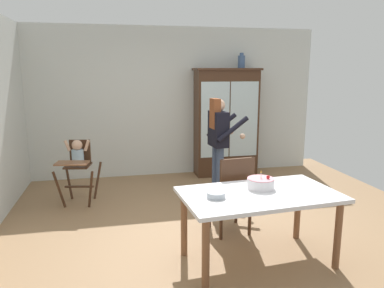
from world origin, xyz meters
name	(u,v)px	position (x,y,z in m)	size (l,w,h in m)	color
ground_plane	(212,230)	(0.00, 0.00, 0.00)	(6.24, 6.24, 0.00)	#93704C
wall_back	(175,102)	(0.00, 2.63, 1.35)	(5.32, 0.06, 2.70)	silver
china_cabinet	(226,122)	(0.90, 2.37, 0.99)	(1.20, 0.48, 1.97)	#422819
ceramic_vase	(241,61)	(1.18, 2.37, 2.09)	(0.13, 0.13, 0.27)	#3D567F
high_chair_with_toddler	(78,160)	(-1.66, 1.33, 0.65)	(0.67, 0.76, 0.95)	#422819
adult_person	(219,136)	(0.39, 1.09, 0.97)	(0.54, 0.53, 1.53)	#3D4C6B
dining_table	(259,202)	(0.27, -0.81, 0.65)	(1.62, 1.00, 0.74)	silver
birthday_cake	(261,183)	(0.33, -0.68, 0.79)	(0.28, 0.28, 0.19)	white
serving_bowl	(216,195)	(-0.20, -0.85, 0.77)	(0.18, 0.18, 0.06)	#B2BCC6
dining_chair_far_side	(233,190)	(0.21, -0.15, 0.56)	(0.49, 0.49, 0.96)	#422819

